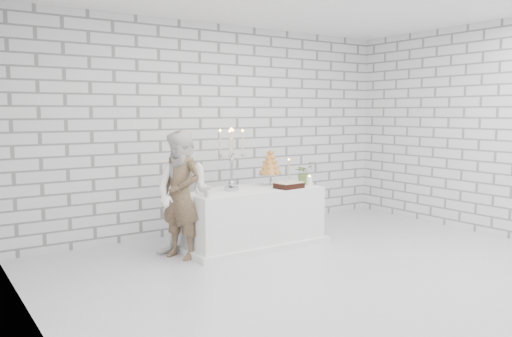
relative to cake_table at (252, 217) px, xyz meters
The scene contains 13 objects.
ground 1.48m from the cake_table, 84.62° to the right, with size 6.00×5.00×0.01m, color silver.
wall_back 1.56m from the cake_table, 82.86° to the left, with size 6.00×0.01×3.00m, color white.
wall_left 3.39m from the cake_table, 153.52° to the right, with size 0.01×5.00×3.00m, color white.
wall_right 3.62m from the cake_table, 24.49° to the right, with size 0.01×5.00×3.00m, color white.
cake_table is the anchor object (origin of this frame).
groom 1.08m from the cake_table, behind, with size 0.55×0.36×1.52m, color #4E3B28.
bride 1.06m from the cake_table, behind, with size 0.74×0.58×1.52m, color white.
candelabra 0.83m from the cake_table, behind, with size 0.32×0.32×0.79m, color #A8A7B2, non-canonical shape.
croquembouche 0.74m from the cake_table, 18.93° to the left, with size 0.32×0.32×0.49m, color #AD6C2A, non-canonical shape.
chocolate_cake 0.64m from the cake_table, 28.28° to the right, with size 0.34×0.25×0.08m, color black.
pillar_candle 0.94m from the cake_table, 12.93° to the right, with size 0.08×0.08×0.12m, color white.
extra_taper 0.93m from the cake_table, 13.24° to the left, with size 0.06×0.06×0.32m, color beige.
flowers 1.00m from the cake_table, ahead, with size 0.28×0.24×0.31m, color #5C8043.
Camera 1 is at (-3.76, -4.06, 1.74)m, focal length 36.03 mm.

